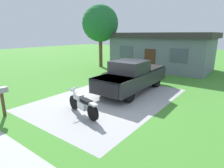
# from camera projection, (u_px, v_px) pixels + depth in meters

# --- Properties ---
(ground_plane) EXTENTS (80.00, 80.00, 0.00)m
(ground_plane) POSITION_uv_depth(u_px,v_px,m) (110.00, 99.00, 10.06)
(ground_plane) COLOR #43882E
(driveway_pad) EXTENTS (5.66, 8.27, 0.01)m
(driveway_pad) POSITION_uv_depth(u_px,v_px,m) (110.00, 99.00, 10.06)
(driveway_pad) COLOR #A3A3A3
(driveway_pad) RESTS_ON ground
(motorcycle) EXTENTS (2.18, 0.87, 1.09)m
(motorcycle) POSITION_uv_depth(u_px,v_px,m) (82.00, 104.00, 8.02)
(motorcycle) COLOR black
(motorcycle) RESTS_ON ground
(pickup_truck) EXTENTS (2.11, 5.66, 1.90)m
(pickup_truck) POSITION_uv_depth(u_px,v_px,m) (133.00, 76.00, 11.26)
(pickup_truck) COLOR black
(pickup_truck) RESTS_ON ground
(mailbox) EXTENTS (0.26, 0.48, 1.26)m
(mailbox) POSITION_uv_depth(u_px,v_px,m) (2.00, 94.00, 7.71)
(mailbox) COLOR #4C3823
(mailbox) RESTS_ON ground
(shade_tree) EXTENTS (3.64, 3.64, 6.22)m
(shade_tree) POSITION_uv_depth(u_px,v_px,m) (100.00, 24.00, 18.78)
(shade_tree) COLOR brown
(shade_tree) RESTS_ON ground
(neighbor_house) EXTENTS (9.60, 5.60, 3.50)m
(neighbor_house) POSITION_uv_depth(u_px,v_px,m) (161.00, 51.00, 18.43)
(neighbor_house) COLOR slate
(neighbor_house) RESTS_ON ground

